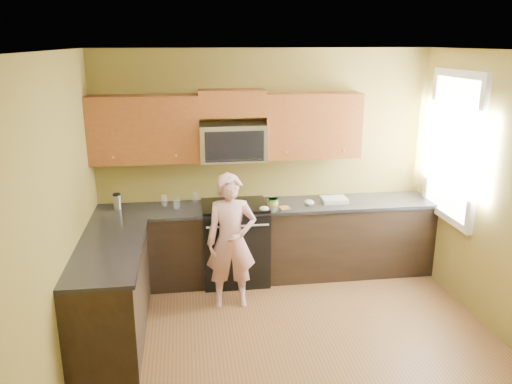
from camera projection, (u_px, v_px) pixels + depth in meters
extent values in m
plane|color=brown|center=(297.00, 357.00, 4.65)|extent=(4.00, 4.00, 0.00)
plane|color=white|center=(306.00, 51.00, 3.87)|extent=(4.00, 4.00, 0.00)
plane|color=olive|center=(264.00, 163.00, 6.16)|extent=(4.00, 0.00, 4.00)
plane|color=olive|center=(397.00, 360.00, 2.36)|extent=(4.00, 0.00, 4.00)
plane|color=olive|center=(53.00, 230.00, 3.99)|extent=(0.00, 4.00, 4.00)
cube|color=black|center=(268.00, 242.00, 6.13)|extent=(4.00, 0.60, 0.88)
cube|color=black|center=(111.00, 295.00, 4.86)|extent=(0.60, 1.60, 0.88)
cube|color=black|center=(268.00, 206.00, 5.99)|extent=(4.00, 0.62, 0.04)
cube|color=black|center=(108.00, 250.00, 4.73)|extent=(0.62, 1.60, 0.04)
cube|color=brown|center=(232.00, 103.00, 5.73)|extent=(0.76, 0.33, 0.30)
imported|color=#E27179|center=(231.00, 241.00, 5.38)|extent=(0.55, 0.37, 1.47)
cube|color=#B27F47|center=(284.00, 208.00, 5.85)|extent=(0.13, 0.13, 0.01)
ellipsoid|color=silver|center=(264.00, 209.00, 5.74)|extent=(0.11, 0.12, 0.06)
ellipsoid|color=silver|center=(309.00, 203.00, 5.96)|extent=(0.14, 0.15, 0.07)
cube|color=white|center=(334.00, 200.00, 6.09)|extent=(0.30, 0.24, 0.05)
cylinder|color=silver|center=(164.00, 201.00, 5.94)|extent=(0.07, 0.07, 0.12)
cylinder|color=silver|center=(177.00, 203.00, 5.85)|extent=(0.08, 0.08, 0.12)
cylinder|color=silver|center=(195.00, 197.00, 6.06)|extent=(0.08, 0.08, 0.12)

